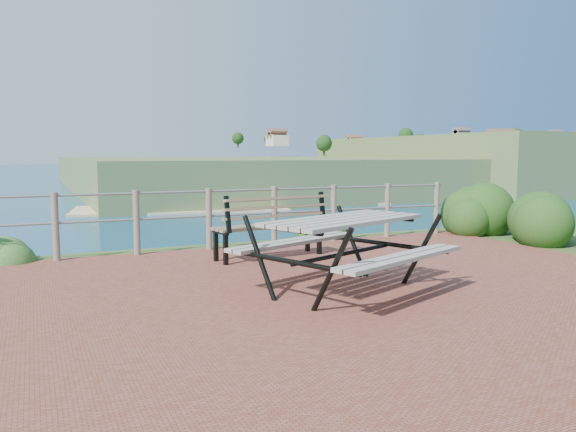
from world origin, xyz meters
name	(u,v)px	position (x,y,z in m)	size (l,w,h in m)	color
ground	(298,299)	(0.00, 0.00, 0.00)	(10.00, 7.00, 0.12)	brown
ocean	(40,159)	(0.00, 200.00, 0.00)	(1200.00, 1200.00, 0.00)	#155782
safety_railing	(209,216)	(0.00, 3.35, 0.57)	(9.40, 0.10, 1.00)	#6B5B4C
distant_bay	(446,161)	(173.07, 202.61, -1.52)	(290.00, 232.36, 24.00)	#4C6432
picnic_table	(344,247)	(0.58, 0.03, 0.53)	(2.13, 1.61, 0.83)	gray
park_bench	(269,216)	(0.62, 2.30, 0.64)	(1.77, 0.66, 0.98)	brown
shrub_right_front	(541,242)	(5.63, 1.74, 0.00)	(1.24, 1.24, 1.77)	#1A4214
shrub_right_edge	(471,233)	(5.31, 3.16, 0.00)	(1.18, 1.18, 1.68)	#1A4214
shrub_lip_west	(3,260)	(-3.03, 3.81, 0.00)	(0.84, 0.84, 0.61)	#245720
shrub_lip_east	(322,235)	(2.48, 4.13, 0.00)	(0.67, 0.67, 0.38)	#1A4214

